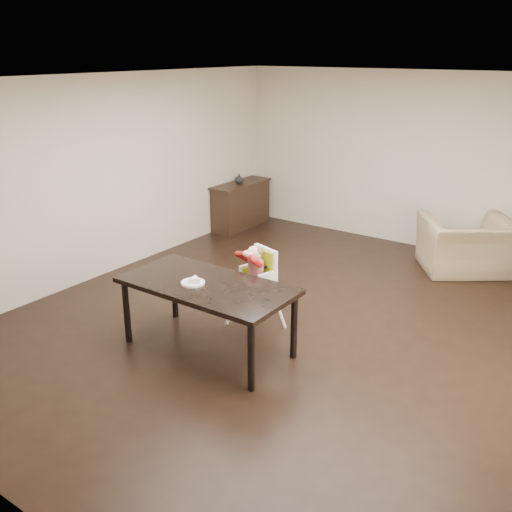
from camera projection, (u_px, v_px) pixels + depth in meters
The scene contains 8 objects.
ground at pixel (294, 323), 6.58m from camera, with size 7.00×7.00×0.00m, color black.
room_walls at pixel (298, 164), 5.95m from camera, with size 6.02×7.02×2.71m.
dining_table at pixel (207, 290), 5.81m from camera, with size 1.80×0.90×0.75m.
high_chair at pixel (257, 270), 6.31m from camera, with size 0.50×0.50×0.97m.
plate at pixel (194, 282), 5.76m from camera, with size 0.28×0.28×0.07m.
armchair at pixel (467, 237), 7.96m from camera, with size 1.18×0.77×1.03m, color tan.
sideboard at pixel (241, 205), 10.03m from camera, with size 0.44×1.26×0.79m.
vase at pixel (239, 179), 9.83m from camera, with size 0.16×0.17×0.16m, color #99999E.
Camera 1 is at (3.06, -5.08, 3.00)m, focal length 40.00 mm.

